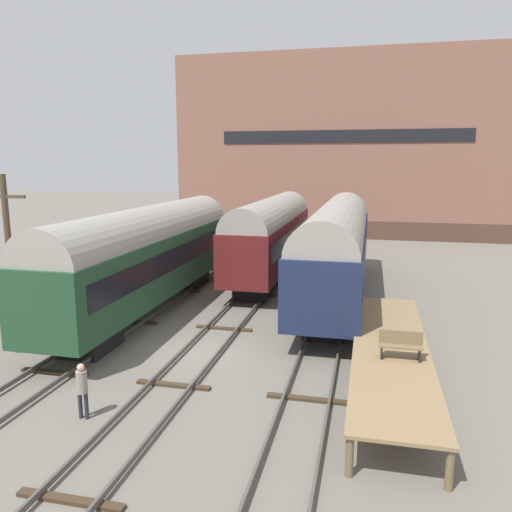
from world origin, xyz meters
The scene contains 12 objects.
ground_plane centered at (0.00, 0.00, 0.00)m, with size 200.00×200.00×0.00m, color #6B665B.
track_left centered at (-4.55, 0.00, 0.14)m, with size 2.60×60.00×0.26m.
track_middle centered at (0.00, 0.00, 0.14)m, with size 2.60×60.00×0.26m.
track_right centered at (4.55, 0.00, 0.14)m, with size 2.60×60.00×0.26m.
train_car_maroon centered at (0.00, 13.89, 2.97)m, with size 2.89×15.70×5.21m.
train_car_green centered at (-4.55, 5.08, 3.02)m, with size 3.01×17.53×5.31m.
train_car_navy centered at (4.55, 9.56, 3.04)m, with size 3.14×18.81×5.36m.
station_platform centered at (7.15, -0.50, 1.05)m, with size 2.57×12.61×1.14m.
bench centered at (7.40, -1.63, 1.63)m, with size 1.40×0.40×0.91m.
person_worker centered at (-1.76, -5.60, 1.03)m, with size 0.32×0.32×1.71m.
utility_pole centered at (-7.26, -1.43, 3.68)m, with size 1.80×0.24×7.03m.
warehouse_building centered at (3.41, 38.78, 9.02)m, with size 33.90×13.69×18.04m.
Camera 1 is at (6.25, -17.73, 7.45)m, focal length 35.00 mm.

